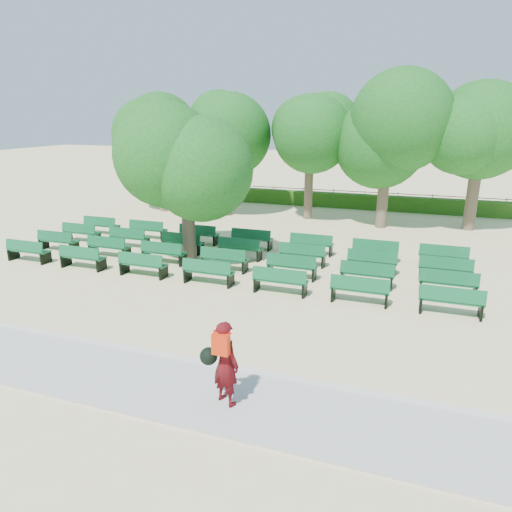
{
  "coord_description": "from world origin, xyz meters",
  "views": [
    {
      "loc": [
        5.82,
        -14.89,
        5.66
      ],
      "look_at": [
        1.04,
        -1.0,
        1.1
      ],
      "focal_mm": 32.0,
      "sensor_mm": 36.0,
      "label": 1
    }
  ],
  "objects": [
    {
      "name": "fence",
      "position": [
        0.0,
        14.4,
        0.0
      ],
      "size": [
        26.0,
        0.1,
        1.02
      ],
      "primitive_type": null,
      "color": "black",
      "rests_on": "ground"
    },
    {
      "name": "tree_line",
      "position": [
        0.0,
        10.0,
        0.0
      ],
      "size": [
        21.8,
        6.8,
        7.04
      ],
      "primitive_type": null,
      "color": "#1A601D",
      "rests_on": "ground"
    },
    {
      "name": "tree_among",
      "position": [
        -2.57,
        1.12,
        3.93
      ],
      "size": [
        3.99,
        3.99,
        5.76
      ],
      "color": "brown",
      "rests_on": "ground"
    },
    {
      "name": "person",
      "position": [
        2.62,
        -7.54,
        0.99
      ],
      "size": [
        0.9,
        0.66,
        1.79
      ],
      "rotation": [
        0.0,
        0.0,
        2.72
      ],
      "color": "#4D0B0F",
      "rests_on": "ground"
    },
    {
      "name": "curb",
      "position": [
        0.0,
        -6.25,
        0.05
      ],
      "size": [
        30.0,
        0.12,
        0.1
      ],
      "primitive_type": "cube",
      "color": "silver",
      "rests_on": "ground"
    },
    {
      "name": "paving",
      "position": [
        0.0,
        -7.4,
        0.03
      ],
      "size": [
        30.0,
        2.2,
        0.06
      ],
      "primitive_type": "cube",
      "color": "#B2B2AE",
      "rests_on": "ground"
    },
    {
      "name": "ground",
      "position": [
        0.0,
        0.0,
        0.0
      ],
      "size": [
        120.0,
        120.0,
        0.0
      ],
      "primitive_type": "plane",
      "color": "beige"
    },
    {
      "name": "bench_array",
      "position": [
        -0.63,
        1.06,
        0.09
      ],
      "size": [
        1.82,
        0.62,
        1.14
      ],
      "rotation": [
        0.0,
        0.0,
        0.03
      ],
      "color": "#0F5A2F",
      "rests_on": "ground"
    },
    {
      "name": "hedge",
      "position": [
        0.0,
        14.0,
        0.45
      ],
      "size": [
        26.0,
        0.7,
        0.9
      ],
      "primitive_type": "cube",
      "color": "#2C5D18",
      "rests_on": "ground"
    }
  ]
}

